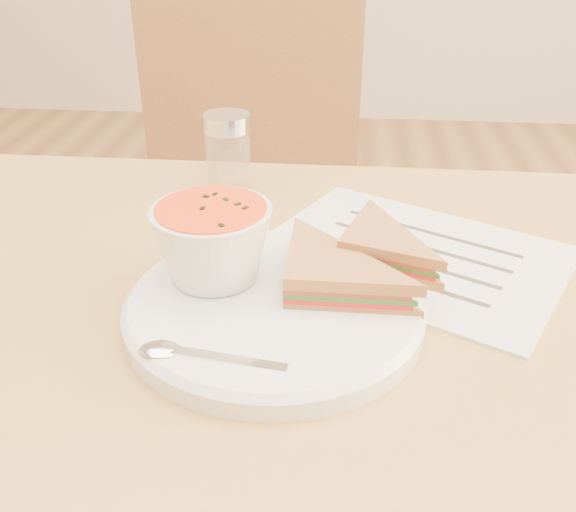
# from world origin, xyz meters

# --- Properties ---
(chair_far) EXTENTS (0.45, 0.45, 0.97)m
(chair_far) POSITION_xyz_m (-0.11, 0.58, 0.48)
(chair_far) COLOR brown
(chair_far) RESTS_ON floor
(plate) EXTENTS (0.30, 0.30, 0.02)m
(plate) POSITION_xyz_m (0.01, -0.01, 0.76)
(plate) COLOR white
(plate) RESTS_ON dining_table
(soup_bowl) EXTENTS (0.11, 0.11, 0.07)m
(soup_bowl) POSITION_xyz_m (-0.04, 0.01, 0.80)
(soup_bowl) COLOR white
(soup_bowl) RESTS_ON plate
(sandwich_half_a) EXTENTS (0.11, 0.11, 0.03)m
(sandwich_half_a) POSITION_xyz_m (0.02, -0.03, 0.78)
(sandwich_half_a) COLOR #B76F40
(sandwich_half_a) RESTS_ON plate
(sandwich_half_b) EXTENTS (0.12, 0.12, 0.03)m
(sandwich_half_b) POSITION_xyz_m (0.06, 0.03, 0.79)
(sandwich_half_b) COLOR #B76F40
(sandwich_half_b) RESTS_ON plate
(spoon) EXTENTS (0.17, 0.05, 0.01)m
(spoon) POSITION_xyz_m (-0.02, -0.10, 0.77)
(spoon) COLOR silver
(spoon) RESTS_ON plate
(paper_menu) EXTENTS (0.36, 0.32, 0.00)m
(paper_menu) POSITION_xyz_m (0.14, 0.11, 0.75)
(paper_menu) COLOR white
(paper_menu) RESTS_ON dining_table
(condiment_shaker) EXTENTS (0.07, 0.07, 0.10)m
(condiment_shaker) POSITION_xyz_m (-0.07, 0.25, 0.80)
(condiment_shaker) COLOR silver
(condiment_shaker) RESTS_ON dining_table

